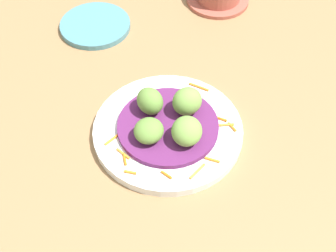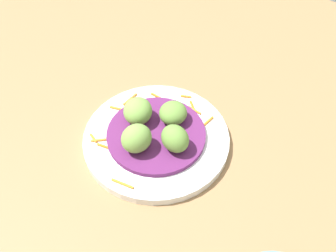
{
  "view_description": "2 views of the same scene",
  "coord_description": "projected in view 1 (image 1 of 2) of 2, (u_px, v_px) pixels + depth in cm",
  "views": [
    {
      "loc": [
        35.25,
        28.44,
        64.2
      ],
      "look_at": [
        -2.75,
        -2.09,
        5.83
      ],
      "focal_mm": 52.21,
      "sensor_mm": 36.0,
      "label": 1
    },
    {
      "loc": [
        -36.13,
        -28.68,
        54.28
      ],
      "look_at": [
        -2.82,
        -4.67,
        6.11
      ],
      "focal_mm": 42.08,
      "sensor_mm": 36.0,
      "label": 2
    }
  ],
  "objects": [
    {
      "name": "table_surface",
      "position": [
        167.0,
        162.0,
        0.78
      ],
      "size": [
        110.0,
        110.0,
        2.0
      ],
      "primitive_type": "cube",
      "color": "#936D47",
      "rests_on": "ground"
    },
    {
      "name": "guac_scoop_right",
      "position": [
        187.0,
        131.0,
        0.75
      ],
      "size": [
        6.91,
        6.77,
        4.14
      ],
      "primitive_type": "ellipsoid",
      "rotation": [
        0.0,
        0.0,
        2.12
      ],
      "color": "#759E47",
      "rests_on": "cabbage_bed"
    },
    {
      "name": "guac_scoop_center",
      "position": [
        148.0,
        132.0,
        0.75
      ],
      "size": [
        5.13,
        4.98,
        3.37
      ],
      "primitive_type": "ellipsoid",
      "rotation": [
        0.0,
        0.0,
        0.08
      ],
      "color": "olive",
      "rests_on": "cabbage_bed"
    },
    {
      "name": "guac_scoop_back",
      "position": [
        187.0,
        101.0,
        0.78
      ],
      "size": [
        5.96,
        5.61,
        4.64
      ],
      "primitive_type": "ellipsoid",
      "rotation": [
        0.0,
        0.0,
        4.44
      ],
      "color": "#759E47",
      "rests_on": "cabbage_bed"
    },
    {
      "name": "guac_scoop_left",
      "position": [
        150.0,
        101.0,
        0.78
      ],
      "size": [
        5.27,
        5.81,
        4.29
      ],
      "primitive_type": "ellipsoid",
      "rotation": [
        0.0,
        0.0,
        4.42
      ],
      "color": "olive",
      "rests_on": "cabbage_bed"
    },
    {
      "name": "main_plate",
      "position": [
        168.0,
        131.0,
        0.79
      ],
      "size": [
        24.31,
        24.31,
        1.51
      ],
      "primitive_type": "cylinder",
      "color": "white",
      "rests_on": "table_surface"
    },
    {
      "name": "cabbage_bed",
      "position": [
        168.0,
        126.0,
        0.78
      ],
      "size": [
        16.38,
        16.38,
        0.88
      ],
      "primitive_type": "cylinder",
      "color": "#60235B",
      "rests_on": "main_plate"
    },
    {
      "name": "side_plate_small",
      "position": [
        95.0,
        25.0,
        0.97
      ],
      "size": [
        13.96,
        13.96,
        1.11
      ],
      "primitive_type": "cylinder",
      "color": "teal",
      "rests_on": "table_surface"
    },
    {
      "name": "carrot_garnish",
      "position": [
        180.0,
        140.0,
        0.77
      ],
      "size": [
        21.98,
        16.21,
        0.4
      ],
      "color": "orange",
      "rests_on": "main_plate"
    }
  ]
}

